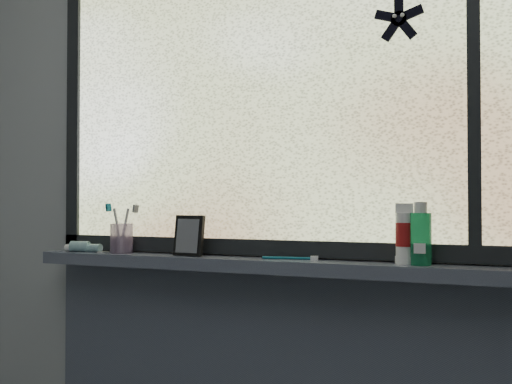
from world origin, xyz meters
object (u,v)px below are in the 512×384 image
object	(u,v)px
vanity_mirror	(189,236)
toothbrush_cup	(122,238)
mouthwash_bottle	(421,233)
cream_tube	(404,232)

from	to	relation	value
vanity_mirror	toothbrush_cup	bearing A→B (deg)	-176.73
mouthwash_bottle	cream_tube	size ratio (longest dim) A/B	1.18
mouthwash_bottle	cream_tube	xyz separation A→B (m)	(-0.05, 0.01, 0.00)
toothbrush_cup	vanity_mirror	bearing A→B (deg)	-1.17
vanity_mirror	cream_tube	distance (m)	0.68
vanity_mirror	toothbrush_cup	distance (m)	0.27
vanity_mirror	cream_tube	world-z (taller)	cream_tube
cream_tube	toothbrush_cup	bearing A→B (deg)	-179.26
toothbrush_cup	mouthwash_bottle	world-z (taller)	mouthwash_bottle
mouthwash_bottle	cream_tube	distance (m)	0.05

